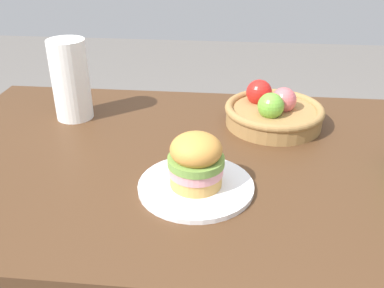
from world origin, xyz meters
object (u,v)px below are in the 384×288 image
object	(u,v)px
paper_towel_roll	(71,80)
fruit_basket	(273,111)
plate	(196,186)
sandwich	(196,160)

from	to	relation	value
paper_towel_roll	fruit_basket	bearing A→B (deg)	0.84
plate	paper_towel_roll	world-z (taller)	paper_towel_roll
fruit_basket	paper_towel_roll	world-z (taller)	paper_towel_roll
fruit_basket	paper_towel_roll	distance (m)	0.61
sandwich	paper_towel_roll	world-z (taller)	paper_towel_roll
plate	paper_towel_roll	bearing A→B (deg)	139.11
plate	sandwich	distance (m)	0.07
sandwich	paper_towel_roll	bearing A→B (deg)	139.11
fruit_basket	sandwich	bearing A→B (deg)	-118.31
sandwich	fruit_basket	bearing A→B (deg)	61.69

